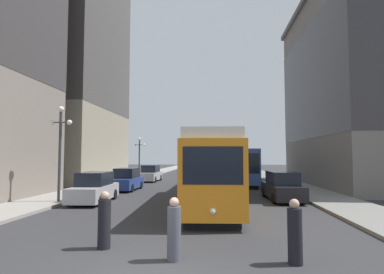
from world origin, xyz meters
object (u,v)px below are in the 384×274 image
(pedestrian_crossing_far, at_px, (295,234))
(streetcar, at_px, (209,168))
(pedestrian_on_sidewalk, at_px, (104,222))
(parked_car_left_near, at_px, (127,180))
(lamp_post_left_near, at_px, (60,139))
(pedestrian_crossing_near, at_px, (174,231))
(parked_car_right_far, at_px, (282,187))
(transit_bus, at_px, (242,165))
(lamp_post_left_far, at_px, (139,151))
(parked_car_left_far, at_px, (151,174))
(parked_car_left_mid, at_px, (94,188))

(pedestrian_crossing_far, bearing_deg, streetcar, 72.29)
(streetcar, height_order, pedestrian_on_sidewalk, streetcar)
(parked_car_left_near, relative_size, lamp_post_left_near, 0.79)
(pedestrian_crossing_near, height_order, pedestrian_on_sidewalk, pedestrian_on_sidewalk)
(parked_car_right_far, bearing_deg, transit_bus, -83.69)
(transit_bus, relative_size, lamp_post_left_near, 1.97)
(lamp_post_left_near, bearing_deg, pedestrian_crossing_far, -39.36)
(pedestrian_crossing_near, bearing_deg, parked_car_left_near, -10.60)
(pedestrian_on_sidewalk, xyz_separation_m, lamp_post_left_far, (-5.94, 27.21, 2.63))
(streetcar, height_order, pedestrian_crossing_near, streetcar)
(streetcar, height_order, lamp_post_left_near, lamp_post_left_near)
(parked_car_left_far, relative_size, pedestrian_crossing_far, 2.83)
(streetcar, relative_size, parked_car_left_mid, 2.83)
(parked_car_left_far, xyz_separation_m, lamp_post_left_near, (-1.90, -16.54, 3.01))
(pedestrian_crossing_near, relative_size, pedestrian_on_sidewalk, 0.97)
(transit_bus, bearing_deg, pedestrian_on_sidewalk, -103.73)
(parked_car_left_near, relative_size, lamp_post_left_far, 0.90)
(pedestrian_crossing_near, bearing_deg, parked_car_left_far, -17.61)
(parked_car_left_far, distance_m, lamp_post_left_far, 3.93)
(streetcar, relative_size, lamp_post_left_near, 2.34)
(transit_bus, xyz_separation_m, parked_car_left_mid, (-9.96, -13.21, -1.10))
(pedestrian_crossing_near, distance_m, pedestrian_on_sidewalk, 2.42)
(parked_car_left_mid, relative_size, pedestrian_crossing_far, 2.80)
(streetcar, bearing_deg, transit_bus, 75.09)
(parked_car_left_near, xyz_separation_m, pedestrian_on_sidewalk, (4.04, -15.76, -0.04))
(transit_bus, xyz_separation_m, parked_car_left_near, (-9.96, -6.49, -1.10))
(streetcar, relative_size, pedestrian_crossing_far, 7.94)
(parked_car_left_far, height_order, lamp_post_left_far, lamp_post_left_far)
(parked_car_left_far, height_order, pedestrian_on_sidewalk, parked_car_left_far)
(lamp_post_left_near, xyz_separation_m, lamp_post_left_far, (0.00, 18.81, -0.42))
(streetcar, xyz_separation_m, parked_car_right_far, (4.59, 2.28, -1.26))
(parked_car_left_far, bearing_deg, transit_bus, -14.10)
(parked_car_left_far, xyz_separation_m, pedestrian_crossing_far, (9.44, -25.85, -0.07))
(pedestrian_on_sidewalk, relative_size, lamp_post_left_far, 0.35)
(pedestrian_crossing_far, bearing_deg, pedestrian_on_sidewalk, 138.26)
(pedestrian_crossing_far, relative_size, pedestrian_on_sidewalk, 0.97)
(parked_car_right_far, relative_size, pedestrian_on_sidewalk, 2.93)
(parked_car_left_far, height_order, pedestrian_crossing_near, parked_car_left_far)
(streetcar, bearing_deg, pedestrian_crossing_far, -78.17)
(parked_car_right_far, xyz_separation_m, lamp_post_left_near, (-13.48, -2.46, 3.01))
(pedestrian_crossing_near, bearing_deg, pedestrian_on_sidewalk, 37.13)
(pedestrian_on_sidewalk, bearing_deg, parked_car_left_near, -94.94)
(parked_car_left_mid, bearing_deg, parked_car_right_far, 6.13)
(transit_bus, xyz_separation_m, lamp_post_left_far, (-11.86, 4.96, 1.49))
(pedestrian_crossing_near, bearing_deg, parked_car_right_far, -55.54)
(transit_bus, distance_m, pedestrian_crossing_near, 23.46)
(parked_car_left_mid, xyz_separation_m, parked_car_left_far, (0.00, 15.90, 0.00))
(streetcar, bearing_deg, parked_car_right_far, 23.77)
(parked_car_left_mid, relative_size, parked_car_right_far, 0.93)
(transit_bus, xyz_separation_m, parked_car_right_far, (1.62, -11.39, -1.10))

